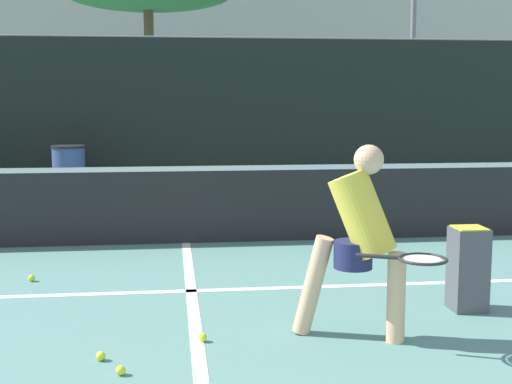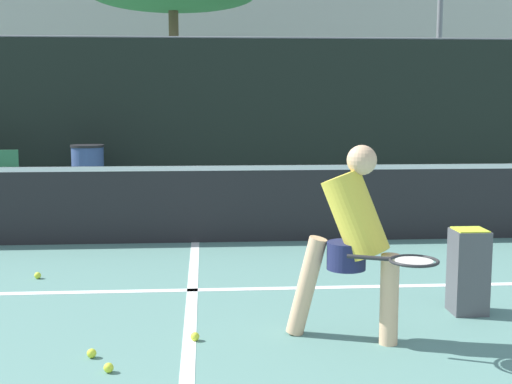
{
  "view_description": "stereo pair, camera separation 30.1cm",
  "coord_description": "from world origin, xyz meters",
  "px_view_note": "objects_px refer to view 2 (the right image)",
  "views": [
    {
      "loc": [
        -0.17,
        -0.73,
        1.8
      ],
      "look_at": [
        0.58,
        5.48,
        0.95
      ],
      "focal_mm": 50.0,
      "sensor_mm": 36.0,
      "label": 1
    },
    {
      "loc": [
        0.13,
        -0.76,
        1.8
      ],
      "look_at": [
        0.58,
        5.48,
        0.95
      ],
      "focal_mm": 50.0,
      "sensor_mm": 36.0,
      "label": 2
    }
  ],
  "objects_px": {
    "ball_hopper": "(468,269)",
    "parked_car": "(264,150)",
    "player_practicing": "(353,236)",
    "trash_bin": "(88,171)"
  },
  "relations": [
    {
      "from": "player_practicing",
      "to": "parked_car",
      "type": "bearing_deg",
      "value": 111.16
    },
    {
      "from": "player_practicing",
      "to": "ball_hopper",
      "type": "distance_m",
      "value": 1.32
    },
    {
      "from": "player_practicing",
      "to": "ball_hopper",
      "type": "relative_size",
      "value": 2.05
    },
    {
      "from": "player_practicing",
      "to": "parked_car",
      "type": "distance_m",
      "value": 10.82
    },
    {
      "from": "player_practicing",
      "to": "trash_bin",
      "type": "bearing_deg",
      "value": 134.7
    },
    {
      "from": "player_practicing",
      "to": "parked_car",
      "type": "height_order",
      "value": "player_practicing"
    },
    {
      "from": "parked_car",
      "to": "trash_bin",
      "type": "bearing_deg",
      "value": -136.92
    },
    {
      "from": "player_practicing",
      "to": "ball_hopper",
      "type": "xyz_separation_m",
      "value": [
        1.1,
        0.6,
        -0.42
      ]
    },
    {
      "from": "ball_hopper",
      "to": "parked_car",
      "type": "xyz_separation_m",
      "value": [
        -0.86,
        10.21,
        0.21
      ]
    },
    {
      "from": "ball_hopper",
      "to": "trash_bin",
      "type": "distance_m",
      "value": 8.23
    }
  ]
}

